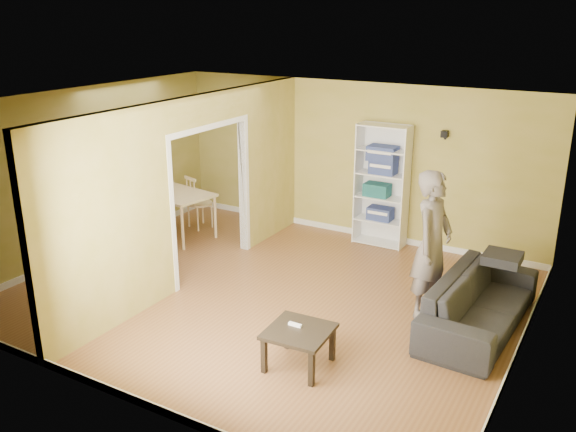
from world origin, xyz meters
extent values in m
plane|color=brown|center=(0.00, 0.00, 0.00)|extent=(6.50, 6.50, 0.00)
plane|color=white|center=(0.00, 0.00, 2.60)|extent=(6.50, 6.50, 0.00)
plane|color=tan|center=(0.00, 2.75, 1.30)|extent=(6.50, 0.00, 6.50)
plane|color=tan|center=(0.00, -2.75, 1.30)|extent=(6.50, 0.00, 6.50)
plane|color=tan|center=(-3.25, 0.00, 1.30)|extent=(0.00, 5.50, 5.50)
plane|color=tan|center=(3.25, 0.00, 1.30)|extent=(0.00, 5.50, 5.50)
cube|color=black|center=(1.50, 2.69, 1.90)|extent=(0.10, 0.10, 0.10)
imported|color=black|center=(2.70, 0.51, 0.43)|extent=(2.31, 1.09, 0.86)
imported|color=slate|center=(2.05, 0.55, 1.10)|extent=(0.86, 0.70, 2.20)
cube|color=white|center=(0.18, 2.56, 0.99)|extent=(0.02, 0.37, 1.99)
cube|color=white|center=(1.00, 2.56, 0.99)|extent=(0.02, 0.37, 1.99)
cube|color=white|center=(0.59, 2.73, 0.99)|extent=(0.84, 0.02, 1.99)
cube|color=white|center=(0.59, 2.56, 0.02)|extent=(0.80, 0.37, 0.02)
cube|color=white|center=(0.59, 2.56, 0.41)|extent=(0.80, 0.37, 0.02)
cube|color=white|center=(0.59, 2.56, 0.80)|extent=(0.80, 0.37, 0.02)
cube|color=white|center=(0.59, 2.56, 1.19)|extent=(0.80, 0.37, 0.02)
cube|color=white|center=(0.59, 2.56, 1.58)|extent=(0.80, 0.37, 0.02)
cube|color=white|center=(0.59, 2.56, 1.97)|extent=(0.80, 0.37, 0.02)
cube|color=navy|center=(0.59, 2.56, 0.52)|extent=(0.40, 0.26, 0.20)
cube|color=#20726E|center=(0.51, 2.56, 0.91)|extent=(0.41, 0.27, 0.21)
cube|color=#0F274E|center=(0.60, 2.56, 1.30)|extent=(0.41, 0.27, 0.21)
cube|color=navy|center=(0.57, 2.56, 1.55)|extent=(0.46, 0.30, 0.24)
cube|color=#352A1D|center=(1.22, -1.34, 0.42)|extent=(0.66, 0.66, 0.04)
cube|color=#352A1D|center=(0.95, -1.62, 0.20)|extent=(0.06, 0.06, 0.40)
cube|color=#352A1D|center=(1.50, -1.62, 0.20)|extent=(0.06, 0.06, 0.40)
cube|color=#352A1D|center=(0.95, -1.06, 0.20)|extent=(0.06, 0.06, 0.40)
cube|color=#352A1D|center=(1.50, -1.06, 0.20)|extent=(0.06, 0.06, 0.40)
cube|color=white|center=(1.15, -1.29, 0.46)|extent=(0.15, 0.04, 0.03)
cube|color=#C7BA7F|center=(-2.54, 1.15, 0.75)|extent=(1.24, 0.82, 0.04)
cylinder|color=#C7BA7F|center=(-3.10, 0.79, 0.37)|extent=(0.05, 0.05, 0.73)
cylinder|color=#C7BA7F|center=(-1.97, 0.79, 0.37)|extent=(0.05, 0.05, 0.73)
cylinder|color=#C7BA7F|center=(-3.10, 1.51, 0.37)|extent=(0.05, 0.05, 0.73)
cylinder|color=#C7BA7F|center=(-1.97, 1.51, 0.37)|extent=(0.05, 0.05, 0.73)
camera|label=1|loc=(4.00, -6.39, 3.68)|focal=38.00mm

